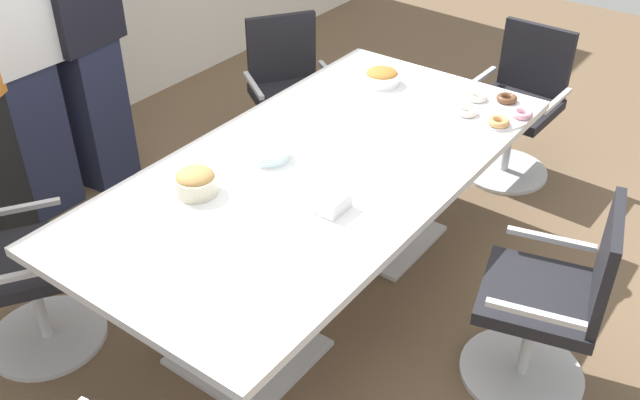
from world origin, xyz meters
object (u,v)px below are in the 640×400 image
object	(u,v)px
conference_table	(320,187)
office_chair_2	(290,101)
office_chair_0	(550,310)
person_standing_2	(83,28)
office_chair_1	(517,112)
person_standing_1	(14,52)
snack_bowl_cookies	(196,181)
snack_bowl_pretzels	(382,76)
office_chair_3	(16,274)
donut_platter	(494,110)
napkin_pile	(329,201)
plate_stack	(269,154)

from	to	relation	value
conference_table	office_chair_2	world-z (taller)	office_chair_2
office_chair_0	person_standing_2	world-z (taller)	person_standing_2
office_chair_1	person_standing_1	distance (m)	2.87
snack_bowl_cookies	conference_table	bearing A→B (deg)	-29.32
office_chair_0	snack_bowl_pretzels	world-z (taller)	office_chair_0
person_standing_2	office_chair_0	bearing A→B (deg)	83.73
office_chair_3	snack_bowl_pretzels	world-z (taller)	office_chair_3
office_chair_1	snack_bowl_cookies	distance (m)	2.25
conference_table	snack_bowl_cookies	bearing A→B (deg)	150.68
person_standing_1	office_chair_0	bearing A→B (deg)	98.97
office_chair_0	donut_platter	bearing A→B (deg)	25.13
office_chair_3	person_standing_1	distance (m)	1.26
office_chair_0	napkin_pile	size ratio (longest dim) A/B	6.38
person_standing_2	snack_bowl_pretzels	distance (m)	1.67
person_standing_1	office_chair_2	bearing A→B (deg)	148.58
office_chair_1	person_standing_2	world-z (taller)	person_standing_2
office_chair_0	person_standing_1	size ratio (longest dim) A/B	0.49
person_standing_1	donut_platter	world-z (taller)	person_standing_1
office_chair_0	plate_stack	bearing A→B (deg)	83.55
office_chair_1	napkin_pile	size ratio (longest dim) A/B	6.38
snack_bowl_pretzels	plate_stack	size ratio (longest dim) A/B	1.04
office_chair_0	snack_bowl_pretzels	xyz separation A→B (m)	(0.78, 1.32, 0.39)
conference_table	office_chair_0	size ratio (longest dim) A/B	2.64
donut_platter	office_chair_1	bearing A→B (deg)	10.45
office_chair_0	plate_stack	world-z (taller)	office_chair_0
conference_table	person_standing_1	distance (m)	1.78
conference_table	snack_bowl_cookies	size ratio (longest dim) A/B	13.06
person_standing_1	snack_bowl_cookies	size ratio (longest dim) A/B	10.02
donut_platter	person_standing_2	bearing A→B (deg)	111.71
donut_platter	conference_table	bearing A→B (deg)	155.32
snack_bowl_pretzels	office_chair_1	bearing A→B (deg)	-32.85
plate_stack	office_chair_1	bearing A→B (deg)	-15.65
office_chair_3	snack_bowl_cookies	xyz separation A→B (m)	(0.58, -0.57, 0.40)
snack_bowl_pretzels	donut_platter	xyz separation A→B (m)	(0.04, -0.64, -0.03)
donut_platter	person_standing_1	bearing A→B (deg)	120.42
person_standing_2	snack_bowl_cookies	distance (m)	1.52
office_chair_1	office_chair_3	bearing A→B (deg)	69.29
napkin_pile	person_standing_1	bearing A→B (deg)	92.45
conference_table	office_chair_2	distance (m)	1.33
conference_table	office_chair_2	xyz separation A→B (m)	(0.94, 0.92, -0.22)
office_chair_1	plate_stack	size ratio (longest dim) A/B	4.87
office_chair_3	person_standing_1	xyz separation A→B (m)	(0.73, 0.86, 0.56)
office_chair_0	napkin_pile	world-z (taller)	office_chair_0
office_chair_3	person_standing_1	bearing A→B (deg)	172.41
person_standing_2	snack_bowl_pretzels	world-z (taller)	person_standing_2
office_chair_1	donut_platter	size ratio (longest dim) A/B	2.36
office_chair_0	person_standing_1	world-z (taller)	person_standing_1
office_chair_3	napkin_pile	size ratio (longest dim) A/B	6.38
office_chair_0	office_chair_2	distance (m)	2.19
office_chair_1	person_standing_2	bearing A→B (deg)	40.58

